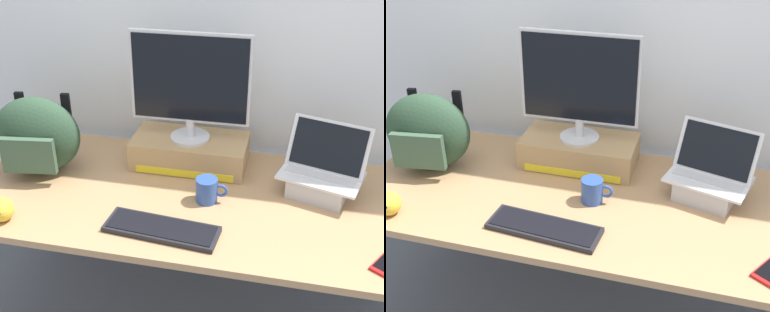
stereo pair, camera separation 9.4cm
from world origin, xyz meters
TOP-DOWN VIEW (x-y plane):
  - back_wall at (0.00, 0.51)m, footprint 7.00×0.10m
  - desk at (0.00, 0.00)m, footprint 1.80×0.82m
  - toner_box_yellow at (-0.06, 0.24)m, footprint 0.50×0.26m
  - desktop_monitor at (-0.06, 0.24)m, footprint 0.50×0.17m
  - open_laptop at (0.50, 0.13)m, footprint 0.36×0.29m
  - external_keyboard at (-0.06, -0.25)m, footprint 0.43×0.17m
  - messenger_backpack at (-0.68, 0.05)m, footprint 0.39×0.28m
  - coffee_mug at (0.07, -0.03)m, footprint 0.13×0.09m
  - plush_toy at (-0.65, -0.31)m, footprint 0.09×0.09m

SIDE VIEW (x-z plane):
  - desk at x=0.00m, z-range 0.29..1.01m
  - external_keyboard at x=-0.06m, z-range 0.72..0.74m
  - plush_toy at x=-0.65m, z-range 0.72..0.81m
  - coffee_mug at x=0.07m, z-range 0.72..0.82m
  - toner_box_yellow at x=-0.06m, z-range 0.72..0.84m
  - open_laptop at x=0.50m, z-range 0.64..0.92m
  - messenger_backpack at x=-0.68m, z-range 0.72..1.05m
  - desktop_monitor at x=-0.06m, z-range 0.86..1.32m
  - back_wall at x=0.00m, z-range 0.00..2.60m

